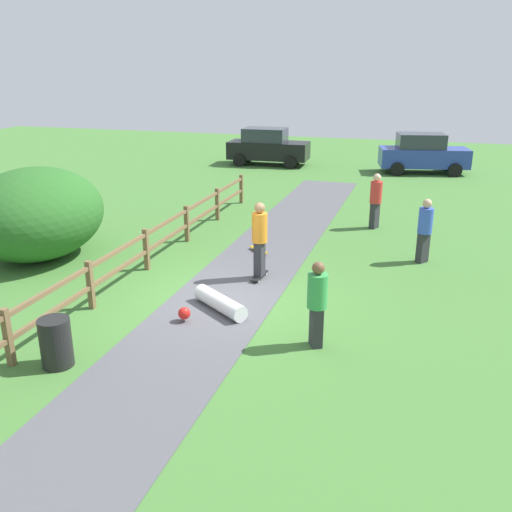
# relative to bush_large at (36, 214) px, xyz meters

# --- Properties ---
(ground_plane) EXTENTS (60.00, 60.00, 0.00)m
(ground_plane) POSITION_rel_bush_large_xyz_m (5.89, -1.30, -1.25)
(ground_plane) COLOR #427533
(asphalt_path) EXTENTS (2.40, 28.00, 0.02)m
(asphalt_path) POSITION_rel_bush_large_xyz_m (5.89, -1.30, -1.24)
(asphalt_path) COLOR #515156
(asphalt_path) RESTS_ON ground_plane
(wooden_fence) EXTENTS (0.12, 18.12, 1.10)m
(wooden_fence) POSITION_rel_bush_large_xyz_m (3.29, -1.30, -0.58)
(wooden_fence) COLOR brown
(wooden_fence) RESTS_ON ground_plane
(bush_large) EXTENTS (3.38, 4.06, 2.50)m
(bush_large) POSITION_rel_bush_large_xyz_m (0.00, 0.00, 0.00)
(bush_large) COLOR #286023
(bush_large) RESTS_ON ground_plane
(trash_bin) EXTENTS (0.56, 0.56, 0.90)m
(trash_bin) POSITION_rel_bush_large_xyz_m (4.09, -4.92, -0.80)
(trash_bin) COLOR black
(trash_bin) RESTS_ON ground_plane
(skater_riding) EXTENTS (0.40, 0.81, 1.94)m
(skater_riding) POSITION_rel_bush_large_xyz_m (6.30, 0.19, -0.13)
(skater_riding) COLOR black
(skater_riding) RESTS_ON asphalt_path
(skater_fallen) EXTENTS (1.48, 1.46, 0.36)m
(skater_fallen) POSITION_rel_bush_large_xyz_m (6.00, -1.96, -1.05)
(skater_fallen) COLOR white
(skater_fallen) RESTS_ON asphalt_path
(skateboard_loose) EXTENTS (0.69, 0.72, 0.08)m
(skateboard_loose) POSITION_rel_bush_large_xyz_m (5.69, 2.13, -1.16)
(skateboard_loose) COLOR #BF8C19
(skateboard_loose) RESTS_ON asphalt_path
(bystander_blue) EXTENTS (0.53, 0.53, 1.75)m
(bystander_blue) POSITION_rel_bush_large_xyz_m (10.15, 2.71, -0.28)
(bystander_blue) COLOR #2D2D33
(bystander_blue) RESTS_ON ground_plane
(bystander_green) EXTENTS (0.51, 0.51, 1.70)m
(bystander_green) POSITION_rel_bush_large_xyz_m (8.34, -2.82, -0.31)
(bystander_green) COLOR #2D2D33
(bystander_green) RESTS_ON ground_plane
(bystander_red) EXTENTS (0.50, 0.50, 1.80)m
(bystander_red) POSITION_rel_bush_large_xyz_m (8.56, 5.69, -0.25)
(bystander_red) COLOR #2D2D33
(bystander_red) RESTS_ON ground_plane
(parked_car_blue) EXTENTS (4.46, 2.64, 1.92)m
(parked_car_blue) POSITION_rel_bush_large_xyz_m (9.77, 16.30, -0.29)
(parked_car_blue) COLOR #283D99
(parked_car_blue) RESTS_ON ground_plane
(parked_car_black) EXTENTS (4.27, 2.13, 1.92)m
(parked_car_black) POSITION_rel_bush_large_xyz_m (1.86, 16.31, -0.29)
(parked_car_black) COLOR black
(parked_car_black) RESTS_ON ground_plane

